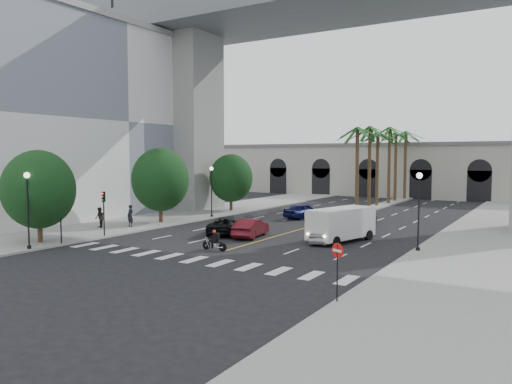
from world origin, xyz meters
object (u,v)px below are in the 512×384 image
motorcycle_rider (215,241)px  lamp_post_right (419,205)px  car_a (322,233)px  do_not_enter_sign (337,260)px  lamp_post_left_near (28,204)px  car_e (303,211)px  pedestrian_a (130,216)px  car_b (251,228)px  traffic_signal_near (61,211)px  car_d (365,217)px  lamp_post_left_far (212,187)px  car_c (227,225)px  traffic_signal_far (104,206)px  pedestrian_b (100,218)px  cargo_van (341,223)px

motorcycle_rider → lamp_post_right: bearing=27.9°
car_a → do_not_enter_sign: size_ratio=1.53×
lamp_post_left_near → lamp_post_right: same height
lamp_post_left_near → car_e: bearing=72.0°
pedestrian_a → motorcycle_rider: bearing=-12.2°
car_b → pedestrian_a: (-11.81, -1.36, 0.37)m
traffic_signal_near → do_not_enter_sign: (22.47, -3.28, -0.55)m
car_d → do_not_enter_sign: size_ratio=1.68×
lamp_post_left_far → car_a: 17.80m
lamp_post_left_far → motorcycle_rider: 18.14m
motorcycle_rider → car_b: size_ratio=0.43×
car_a → car_c: size_ratio=0.78×
traffic_signal_far → car_e: traffic_signal_far is taller
pedestrian_b → motorcycle_rider: bearing=14.3°
car_d → pedestrian_b: size_ratio=2.52×
lamp_post_left_far → car_e: bearing=29.1°
car_b → pedestrian_b: (-13.53, -3.34, 0.30)m
lamp_post_left_far → car_d: (15.09, 4.07, -2.56)m
car_d → cargo_van: (1.72, -10.71, 0.75)m
pedestrian_a → do_not_enter_sign: do_not_enter_sign is taller
do_not_enter_sign → cargo_van: bearing=134.0°
car_c → car_d: car_c is taller
car_c → car_d: (7.65, 12.11, -0.07)m
traffic_signal_near → car_d: bearing=56.4°
car_a → do_not_enter_sign: (6.77, -13.97, 1.26)m
lamp_post_left_near → traffic_signal_far: (0.10, 6.50, -0.71)m
lamp_post_left_far → cargo_van: size_ratio=0.85×
traffic_signal_near → traffic_signal_far: size_ratio=1.00×
cargo_van → pedestrian_b: bearing=-151.5°
traffic_signal_near → car_c: traffic_signal_near is taller
car_c → pedestrian_b: pedestrian_b is taller
traffic_signal_far → car_c: traffic_signal_far is taller
traffic_signal_near → pedestrian_b: (-3.73, 6.86, -1.46)m
motorcycle_rider → car_e: 19.15m
pedestrian_a → car_d: bearing=47.1°
lamp_post_left_far → lamp_post_right: 24.16m
car_a → do_not_enter_sign: bearing=99.6°
car_c → do_not_enter_sign: size_ratio=1.95×
lamp_post_left_near → traffic_signal_far: lamp_post_left_near is taller
pedestrian_b → do_not_enter_sign: bearing=3.9°
traffic_signal_near → car_a: traffic_signal_near is taller
lamp_post_left_near → cargo_van: (16.81, 14.36, -1.82)m
cargo_van → car_e: bearing=141.9°
pedestrian_a → pedestrian_b: bearing=-122.9°
car_c → pedestrian_b: bearing=-2.9°
lamp_post_right → car_b: 13.14m
car_a → lamp_post_right: bearing=162.2°
lamp_post_left_near → lamp_post_right: size_ratio=1.00×
lamp_post_right → pedestrian_a: bearing=-176.1°
motorcycle_rider → cargo_van: 9.85m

